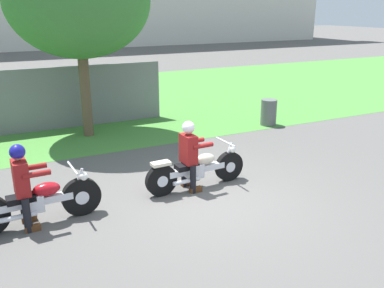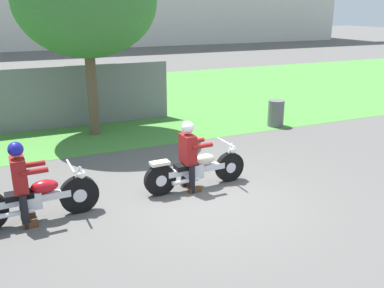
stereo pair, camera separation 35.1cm
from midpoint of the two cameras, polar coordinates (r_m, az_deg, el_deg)
ground at (r=7.84m, az=3.36°, el=-7.63°), size 120.00×120.00×0.00m
grass_verge at (r=16.35m, az=-11.89°, el=5.73°), size 60.00×12.00×0.01m
motorcycle_lead at (r=8.20m, az=1.85°, el=-3.52°), size 2.14×0.66×0.87m
rider_lead at (r=7.98m, az=0.80°, el=-0.86°), size 0.56×0.48×1.39m
motorcycle_follow at (r=7.34m, az=-19.37°, el=-7.10°), size 2.13×0.66×0.89m
rider_follow at (r=7.17m, az=-21.05°, el=-4.21°), size 0.56×0.48×1.41m
tree_roadside at (r=11.60m, az=-13.44°, el=18.49°), size 3.66×3.66×5.05m
trash_can at (r=12.81m, az=12.14°, el=4.12°), size 0.47×0.47×0.78m
fence_segment at (r=12.76m, az=-17.66°, el=5.95°), size 7.00×0.06×1.80m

